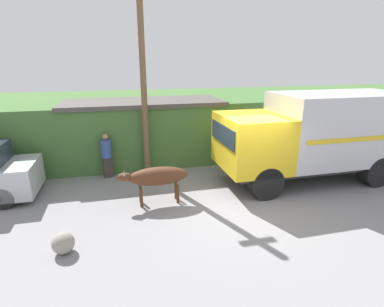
{
  "coord_description": "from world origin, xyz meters",
  "views": [
    {
      "loc": [
        -3.69,
        -7.76,
        4.19
      ],
      "look_at": [
        -1.56,
        0.81,
        1.41
      ],
      "focal_mm": 28.0,
      "sensor_mm": 36.0,
      "label": 1
    }
  ],
  "objects_px": {
    "cargo_truck": "(318,134)",
    "brown_cow": "(157,177)",
    "roadside_rock": "(63,243)",
    "utility_pole": "(143,77)",
    "pedestrian_on_hill": "(107,154)"
  },
  "relations": [
    {
      "from": "brown_cow",
      "to": "roadside_rock",
      "type": "height_order",
      "value": "brown_cow"
    },
    {
      "from": "brown_cow",
      "to": "roadside_rock",
      "type": "xyz_separation_m",
      "value": [
        -2.41,
        -1.97,
        -0.6
      ]
    },
    {
      "from": "cargo_truck",
      "to": "brown_cow",
      "type": "distance_m",
      "value": 5.82
    },
    {
      "from": "brown_cow",
      "to": "pedestrian_on_hill",
      "type": "xyz_separation_m",
      "value": [
        -1.51,
        2.55,
        0.05
      ]
    },
    {
      "from": "cargo_truck",
      "to": "pedestrian_on_hill",
      "type": "relative_size",
      "value": 4.03
    },
    {
      "from": "cargo_truck",
      "to": "pedestrian_on_hill",
      "type": "bearing_deg",
      "value": 164.56
    },
    {
      "from": "roadside_rock",
      "to": "brown_cow",
      "type": "bearing_deg",
      "value": 39.29
    },
    {
      "from": "utility_pole",
      "to": "cargo_truck",
      "type": "bearing_deg",
      "value": -19.24
    },
    {
      "from": "roadside_rock",
      "to": "pedestrian_on_hill",
      "type": "bearing_deg",
      "value": 78.72
    },
    {
      "from": "brown_cow",
      "to": "roadside_rock",
      "type": "distance_m",
      "value": 3.17
    },
    {
      "from": "cargo_truck",
      "to": "pedestrian_on_hill",
      "type": "height_order",
      "value": "cargo_truck"
    },
    {
      "from": "pedestrian_on_hill",
      "to": "roadside_rock",
      "type": "bearing_deg",
      "value": 64.04
    },
    {
      "from": "utility_pole",
      "to": "brown_cow",
      "type": "bearing_deg",
      "value": -88.77
    },
    {
      "from": "pedestrian_on_hill",
      "to": "roadside_rock",
      "type": "distance_m",
      "value": 4.65
    },
    {
      "from": "utility_pole",
      "to": "roadside_rock",
      "type": "xyz_separation_m",
      "value": [
        -2.35,
        -4.48,
        -3.37
      ]
    }
  ]
}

